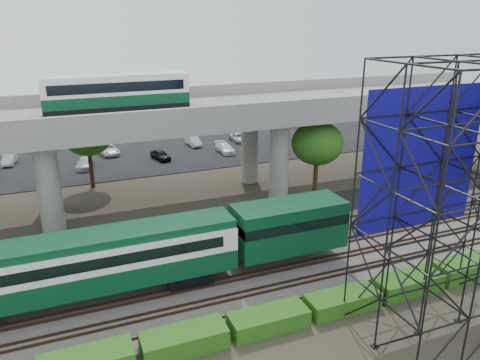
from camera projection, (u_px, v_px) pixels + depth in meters
name	position (u px, v px, depth m)	size (l,w,h in m)	color
ground	(226.00, 293.00, 30.38)	(140.00, 140.00, 0.00)	#474233
ballast_bed	(216.00, 276.00, 32.10)	(90.00, 12.00, 0.20)	slate
service_road	(183.00, 228.00, 39.55)	(90.00, 5.00, 0.08)	black
parking_lot	(134.00, 156.00, 60.11)	(90.00, 18.00, 0.08)	black
harbor_water	(111.00, 123.00, 79.36)	(140.00, 40.00, 0.03)	#4A617A
rail_tracks	(216.00, 274.00, 32.04)	(90.00, 9.52, 0.16)	#472D1E
commuter_train	(118.00, 257.00, 28.92)	(29.30, 3.06, 4.30)	black
overpass	(159.00, 121.00, 41.57)	(80.00, 12.00, 12.40)	#9E9B93
scaffold_tower	(458.00, 208.00, 24.54)	(9.36, 6.36, 15.00)	black
hedge_strip	(269.00, 319.00, 26.79)	(34.60, 1.80, 1.20)	#235714
trees	(111.00, 154.00, 41.03)	(40.94, 16.94, 7.69)	#382314
suv	(43.00, 245.00, 34.98)	(2.39, 5.18, 1.44)	black
parked_cars	(140.00, 151.00, 59.89)	(33.74, 9.61, 1.25)	silver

